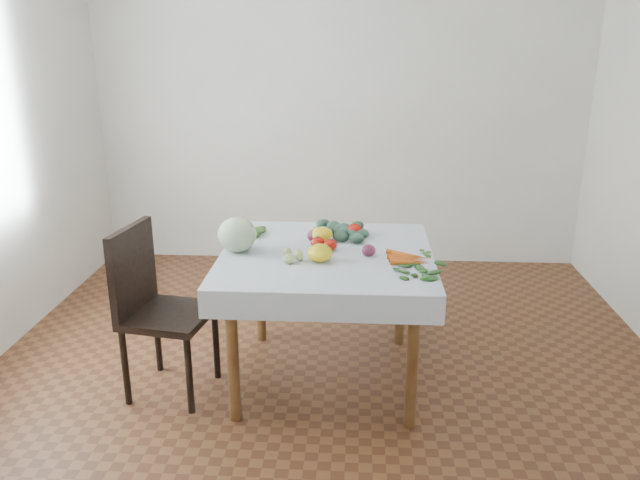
% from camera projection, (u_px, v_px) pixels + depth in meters
% --- Properties ---
extents(ground, '(4.00, 4.00, 0.00)m').
position_uv_depth(ground, '(326.00, 377.00, 3.57)').
color(ground, brown).
extents(back_wall, '(4.00, 0.04, 2.70)m').
position_uv_depth(back_wall, '(340.00, 102.00, 5.05)').
color(back_wall, white).
rests_on(back_wall, ground).
extents(table, '(1.00, 1.00, 0.75)m').
position_uv_depth(table, '(327.00, 270.00, 3.37)').
color(table, brown).
rests_on(table, ground).
extents(tablecloth, '(1.12, 1.12, 0.01)m').
position_uv_depth(tablecloth, '(327.00, 253.00, 3.34)').
color(tablecloth, white).
rests_on(tablecloth, table).
extents(chair, '(0.48, 0.48, 0.93)m').
position_uv_depth(chair, '(153.00, 300.00, 3.30)').
color(chair, black).
rests_on(chair, ground).
extents(cabbage, '(0.22, 0.22, 0.19)m').
position_uv_depth(cabbage, '(237.00, 235.00, 3.33)').
color(cabbage, '#B4C8A7').
rests_on(cabbage, tablecloth).
extents(tomato_a, '(0.10, 0.10, 0.07)m').
position_uv_depth(tomato_a, '(315.00, 235.00, 3.52)').
color(tomato_a, red).
rests_on(tomato_a, tablecloth).
extents(tomato_b, '(0.10, 0.10, 0.08)m').
position_uv_depth(tomato_b, '(355.00, 230.00, 3.58)').
color(tomato_b, red).
rests_on(tomato_b, tablecloth).
extents(tomato_c, '(0.09, 0.09, 0.06)m').
position_uv_depth(tomato_c, '(318.00, 243.00, 3.39)').
color(tomato_c, red).
rests_on(tomato_c, tablecloth).
extents(tomato_d, '(0.09, 0.09, 0.07)m').
position_uv_depth(tomato_d, '(330.00, 245.00, 3.35)').
color(tomato_d, red).
rests_on(tomato_d, tablecloth).
extents(heirloom_back, '(0.15, 0.15, 0.09)m').
position_uv_depth(heirloom_back, '(322.00, 235.00, 3.49)').
color(heirloom_back, yellow).
rests_on(heirloom_back, tablecloth).
extents(heirloom_front, '(0.15, 0.15, 0.09)m').
position_uv_depth(heirloom_front, '(320.00, 253.00, 3.19)').
color(heirloom_front, yellow).
rests_on(heirloom_front, tablecloth).
extents(onion_a, '(0.09, 0.09, 0.07)m').
position_uv_depth(onion_a, '(315.00, 236.00, 3.49)').
color(onion_a, '#511735').
rests_on(onion_a, tablecloth).
extents(onion_b, '(0.08, 0.08, 0.06)m').
position_uv_depth(onion_b, '(369.00, 250.00, 3.27)').
color(onion_b, '#511735').
rests_on(onion_b, tablecloth).
extents(tomatillo_cluster, '(0.08, 0.13, 0.05)m').
position_uv_depth(tomatillo_cluster, '(293.00, 257.00, 3.20)').
color(tomatillo_cluster, '#D2DC7F').
rests_on(tomatillo_cluster, tablecloth).
extents(carrot_bunch, '(0.21, 0.20, 0.03)m').
position_uv_depth(carrot_bunch, '(409.00, 258.00, 3.20)').
color(carrot_bunch, orange).
rests_on(carrot_bunch, tablecloth).
extents(kale_bunch, '(0.40, 0.31, 0.05)m').
position_uv_depth(kale_bunch, '(349.00, 231.00, 3.61)').
color(kale_bunch, '#385C47').
rests_on(kale_bunch, tablecloth).
extents(basil_bunch, '(0.29, 0.20, 0.01)m').
position_uv_depth(basil_bunch, '(421.00, 270.00, 3.07)').
color(basil_bunch, '#20551A').
rests_on(basil_bunch, tablecloth).
extents(dill_bunch, '(0.23, 0.23, 0.03)m').
position_uv_depth(dill_bunch, '(247.00, 233.00, 3.63)').
color(dill_bunch, '#557E39').
rests_on(dill_bunch, tablecloth).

